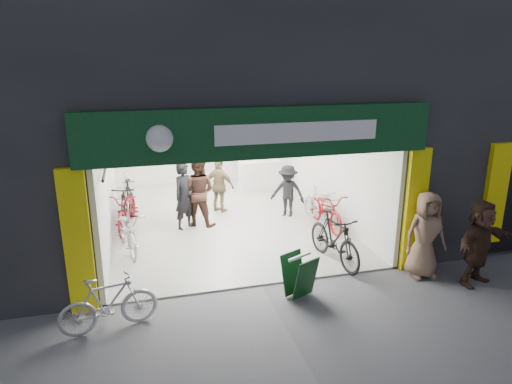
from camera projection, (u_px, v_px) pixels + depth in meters
name	position (u px, v px, depth m)	size (l,w,h in m)	color
ground	(261.00, 286.00, 8.94)	(60.00, 60.00, 0.00)	#56565B
building	(244.00, 57.00, 12.56)	(17.00, 10.27, 8.00)	#232326
bike_left_front	(127.00, 231.00, 10.45)	(0.66, 1.88, 0.99)	#A3A3A7
bike_left_midfront	(127.00, 204.00, 12.03)	(0.56, 1.97, 1.18)	black
bike_left_midback	(127.00, 209.00, 11.85)	(0.69, 1.97, 1.04)	maroon
bike_left_back	(127.00, 195.00, 12.79)	(0.56, 1.97, 1.18)	#B9B8BE
bike_right_front	(334.00, 239.00, 9.79)	(0.54, 1.92, 1.15)	black
bike_right_mid	(326.00, 210.00, 11.86)	(0.66, 1.89, 0.99)	maroon
bike_right_back	(320.00, 206.00, 12.22)	(0.46, 1.63, 0.98)	#AFAFB4
parked_bike	(109.00, 303.00, 7.40)	(0.45, 1.59, 0.96)	#B9B8BD
customer_a	(185.00, 196.00, 11.66)	(0.65, 0.43, 1.78)	black
customer_b	(198.00, 192.00, 11.90)	(0.92, 0.71, 1.89)	#3E251C
customer_c	(288.00, 192.00, 12.59)	(0.96, 0.55, 1.49)	black
customer_d	(220.00, 186.00, 12.94)	(0.94, 0.39, 1.60)	olive
pedestrian_near	(425.00, 235.00, 9.13)	(0.88, 0.57, 1.79)	#83634C
pedestrian_far	(479.00, 243.00, 8.83)	(1.60, 0.51, 1.73)	#3C271B
sandwich_board	(299.00, 275.00, 8.46)	(0.69, 0.70, 0.80)	#0E3A17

